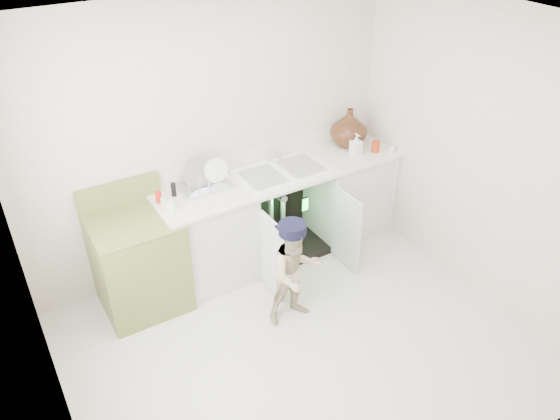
% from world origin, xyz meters
% --- Properties ---
extents(ground, '(3.50, 3.50, 0.00)m').
position_xyz_m(ground, '(0.00, 0.00, 0.00)').
color(ground, beige).
rests_on(ground, ground).
extents(room_shell, '(6.00, 5.50, 1.26)m').
position_xyz_m(room_shell, '(0.00, 0.00, 1.25)').
color(room_shell, beige).
rests_on(room_shell, ground).
extents(counter_run, '(2.44, 1.02, 1.28)m').
position_xyz_m(counter_run, '(0.59, 1.21, 0.49)').
color(counter_run, silver).
rests_on(counter_run, ground).
extents(avocado_stove, '(0.70, 0.65, 1.09)m').
position_xyz_m(avocado_stove, '(-0.89, 1.18, 0.45)').
color(avocado_stove, olive).
rests_on(avocado_stove, ground).
extents(repair_worker, '(0.70, 0.72, 0.95)m').
position_xyz_m(repair_worker, '(0.15, 0.34, 0.48)').
color(repair_worker, tan).
rests_on(repair_worker, ground).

